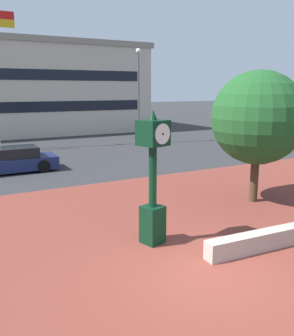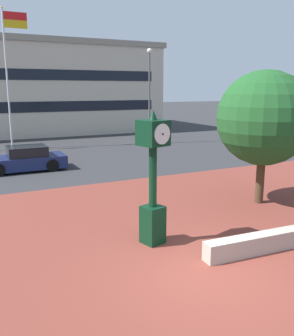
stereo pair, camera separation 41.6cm
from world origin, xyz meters
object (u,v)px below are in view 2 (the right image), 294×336
Objects in this scene: flagpole_secondary at (9,67)px; street_lamp_post at (149,87)px; civic_building at (13,88)px; plaza_tree at (266,120)px; street_clock at (153,177)px; car_street_near at (24,160)px.

flagpole_secondary is 1.33× the size of street_lamp_post.
flagpole_secondary is 0.35× the size of civic_building.
street_lamp_post reaches higher than plaza_tree.
street_lamp_post reaches higher than street_clock.
flagpole_secondary is (-1.19, 19.14, 3.77)m from street_clock.
car_street_near is at bearing 83.46° from street_clock.
plaza_tree is 29.40m from civic_building.
civic_building is at bearing 82.22° from flagpole_secondary.
flagpole_secondary reaches higher than car_street_near.
civic_building reaches higher than car_street_near.
car_street_near is 0.16× the size of civic_building.
plaza_tree is at bearing -142.97° from car_street_near.
plaza_tree reaches higher than street_clock.
car_street_near is (-1.70, 11.31, -1.30)m from street_clock.
street_clock is at bearing -90.69° from civic_building.
street_lamp_post is (10.28, 5.85, 3.76)m from car_street_near.
street_lamp_post is (8.58, 17.15, 2.46)m from street_clock.
plaza_tree is 18.90m from flagpole_secondary.
street_clock is at bearing -86.43° from flagpole_secondary.
civic_building is (2.06, 19.27, 3.71)m from car_street_near.
street_lamp_post is (8.22, -13.42, 0.05)m from civic_building.
street_lamp_post reaches higher than car_street_near.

